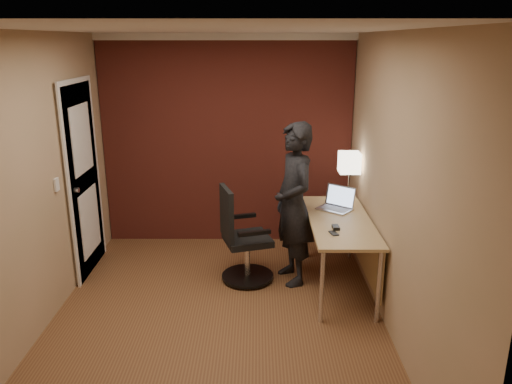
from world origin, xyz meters
TOP-DOWN VIEW (x-y plane):
  - room at (-0.27, 1.54)m, footprint 4.00×4.00m
  - desk at (1.25, 0.69)m, footprint 0.60×1.50m
  - desk_lamp at (1.36, 1.30)m, footprint 0.22×0.22m
  - laptop at (1.20, 1.00)m, footprint 0.42×0.41m
  - mouse at (1.10, 0.41)m, footprint 0.07×0.10m
  - phone at (1.06, 0.29)m, footprint 0.09×0.13m
  - office_chair at (0.20, 0.81)m, footprint 0.57×0.63m
  - person at (0.73, 0.83)m, footprint 0.56×0.70m

SIDE VIEW (x-z plane):
  - office_chair at x=0.20m, z-range -0.06..0.94m
  - desk at x=1.25m, z-range 0.24..0.97m
  - phone at x=1.06m, z-range 0.73..0.74m
  - mouse at x=1.10m, z-range 0.73..0.76m
  - laptop at x=1.20m, z-range 0.68..0.91m
  - person at x=0.73m, z-range 0.00..1.67m
  - desk_lamp at x=1.36m, z-range 0.88..1.41m
  - room at x=-0.27m, z-range -0.63..3.37m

